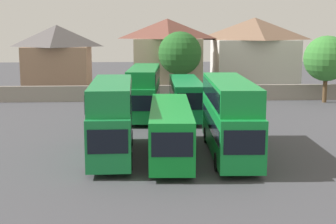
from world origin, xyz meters
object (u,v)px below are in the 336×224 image
bus_4 (144,89)px  tree_left_of_lot (180,53)px  bus_5 (186,96)px  house_terrace_left (57,58)px  bus_3 (229,113)px  bus_2 (171,128)px  tree_behind_wall (327,59)px  bus_1 (112,115)px  house_terrace_centre (167,55)px  house_terrace_right (254,54)px

bus_4 → tree_left_of_lot: bearing=165.0°
bus_5 → tree_left_of_lot: size_ratio=1.44×
house_terrace_left → tree_left_of_lot: (15.40, -5.89, 0.87)m
bus_3 → house_terrace_left: size_ratio=1.35×
bus_2 → tree_behind_wall: 29.31m
bus_1 → house_terrace_centre: size_ratio=1.08×
bus_4 → house_terrace_right: size_ratio=1.01×
tree_left_of_lot → bus_2: bearing=-95.7°
bus_1 → bus_3: size_ratio=0.88×
bus_4 → house_terrace_left: size_ratio=1.29×
bus_2 → house_terrace_left: house_terrace_left is taller
bus_2 → bus_5: 14.45m
bus_1 → house_terrace_left: 33.89m
tree_left_of_lot → tree_behind_wall: size_ratio=1.06×
bus_1 → house_terrace_right: (16.83, 33.25, 2.14)m
bus_1 → tree_left_of_lot: 27.65m
bus_4 → house_terrace_right: house_terrace_right is taller
bus_5 → house_terrace_centre: house_terrace_centre is taller
house_terrace_left → tree_left_of_lot: house_terrace_left is taller
tree_behind_wall → bus_1: bearing=-135.3°
house_terrace_centre → tree_left_of_lot: bearing=-75.7°
bus_4 → tree_left_of_lot: 13.50m
bus_1 → house_terrace_left: house_terrace_left is taller
house_terrace_centre → tree_behind_wall: house_terrace_centre is taller
bus_3 → bus_5: size_ratio=1.03×
bus_5 → tree_behind_wall: bearing=117.0°
bus_1 → bus_2: bearing=87.3°
bus_1 → tree_left_of_lot: bearing=165.5°
bus_5 → house_terrace_left: 23.92m
bus_5 → tree_left_of_lot: tree_left_of_lot is taller
bus_2 → house_terrace_right: house_terrace_right is taller
bus_5 → tree_behind_wall: 18.55m
bus_2 → house_terrace_centre: house_terrace_centre is taller
tree_behind_wall → bus_5: bearing=-153.8°
bus_3 → tree_behind_wall: tree_behind_wall is taller
bus_1 → bus_5: bearing=155.9°
house_terrace_left → tree_behind_wall: size_ratio=1.16×
bus_1 → bus_3: 7.70m
bus_3 → bus_4: bus_3 is taller
tree_left_of_lot → bus_3: bearing=-87.4°
bus_5 → house_terrace_left: (-14.98, 18.49, 2.42)m
bus_4 → tree_behind_wall: 21.98m
bus_2 → bus_4: 14.48m
house_terrace_centre → house_terrace_right: bearing=7.7°
bus_2 → house_terrace_left: (-12.72, 32.77, 2.51)m
bus_3 → tree_left_of_lot: (-1.22, 26.70, 2.49)m
bus_1 → tree_behind_wall: size_ratio=1.37×
bus_2 → tree_left_of_lot: 27.22m
bus_3 → tree_behind_wall: (14.80, 22.20, 2.12)m
bus_2 → bus_3: bus_3 is taller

